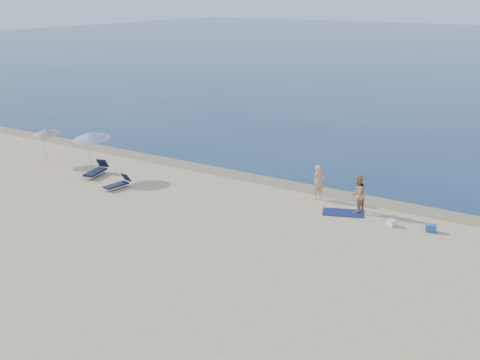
% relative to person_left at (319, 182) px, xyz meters
% --- Properties ---
extents(wet_sand_strip, '(240.00, 1.60, 0.00)m').
position_rel_person_left_xyz_m(wet_sand_strip, '(-2.33, 1.20, -0.83)').
color(wet_sand_strip, '#847254').
rests_on(wet_sand_strip, ground).
extents(person_left, '(0.64, 0.72, 1.65)m').
position_rel_person_left_xyz_m(person_left, '(0.00, 0.00, 0.00)').
color(person_left, '#E3A27F').
rests_on(person_left, ground).
extents(person_right, '(0.74, 0.91, 1.75)m').
position_rel_person_left_xyz_m(person_right, '(2.25, -0.68, 0.05)').
color(person_right, tan).
rests_on(person_right, ground).
extents(beach_towel, '(2.09, 1.63, 0.03)m').
position_rel_person_left_xyz_m(beach_towel, '(1.81, -1.14, -0.81)').
color(beach_towel, '#0E1747').
rests_on(beach_towel, ground).
extents(white_bag, '(0.40, 0.38, 0.28)m').
position_rel_person_left_xyz_m(white_bag, '(4.16, -1.44, -0.69)').
color(white_bag, white).
rests_on(white_bag, ground).
extents(blue_cooler, '(0.50, 0.41, 0.31)m').
position_rel_person_left_xyz_m(blue_cooler, '(5.76, -1.18, -0.67)').
color(blue_cooler, '#2059AF').
rests_on(blue_cooler, ground).
extents(umbrella_near, '(2.12, 2.15, 2.54)m').
position_rel_person_left_xyz_m(umbrella_near, '(-11.86, -3.18, 1.39)').
color(umbrella_near, silver).
rests_on(umbrella_near, ground).
extents(umbrella_far, '(1.60, 1.63, 2.08)m').
position_rel_person_left_xyz_m(umbrella_far, '(-16.12, -2.70, 0.96)').
color(umbrella_far, silver).
rests_on(umbrella_far, ground).
extents(lounger_left, '(1.00, 1.85, 0.78)m').
position_rel_person_left_xyz_m(lounger_left, '(-11.74, -3.12, -0.55)').
color(lounger_left, black).
rests_on(lounger_left, ground).
extents(lounger_right, '(0.67, 1.53, 0.65)m').
position_rel_person_left_xyz_m(lounger_right, '(-9.22, -4.09, -0.59)').
color(lounger_right, '#161A3C').
rests_on(lounger_right, ground).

